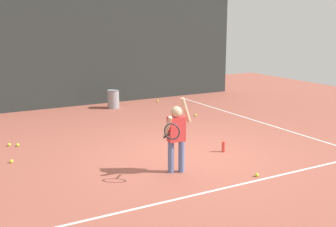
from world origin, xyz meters
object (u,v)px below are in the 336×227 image
at_px(tennis_player, 176,133).
at_px(water_bottle, 223,147).
at_px(tennis_ball_3, 195,115).
at_px(ball_hopper, 113,99).
at_px(tennis_ball_2, 9,145).
at_px(tennis_ball_1, 11,161).
at_px(tennis_ball_4, 158,101).
at_px(tennis_ball_5, 18,145).
at_px(tennis_ball_7, 257,175).
at_px(tennis_ball_0, 183,139).

distance_m(tennis_player, water_bottle, 1.69).
relative_size(water_bottle, tennis_ball_3, 3.33).
xyz_separation_m(ball_hopper, tennis_ball_2, (-3.49, -2.68, -0.26)).
distance_m(tennis_ball_1, tennis_ball_2, 1.19).
height_order(tennis_ball_4, tennis_ball_5, same).
distance_m(tennis_ball_4, tennis_ball_7, 7.12).
xyz_separation_m(tennis_ball_4, tennis_ball_7, (-1.67, -6.93, 0.00)).
bearing_deg(tennis_ball_5, tennis_player, -54.15).
bearing_deg(tennis_player, tennis_ball_1, 146.07).
height_order(tennis_ball_5, tennis_ball_7, same).
height_order(tennis_player, water_bottle, tennis_player).
xyz_separation_m(water_bottle, tennis_ball_5, (-3.66, 2.47, -0.08)).
distance_m(tennis_player, tennis_ball_0, 2.18).
bearing_deg(tennis_ball_2, tennis_ball_3, 5.56).
relative_size(tennis_ball_0, tennis_ball_2, 1.00).
bearing_deg(tennis_ball_0, tennis_ball_4, 69.44).
bearing_deg(water_bottle, tennis_ball_7, -103.06).
bearing_deg(tennis_player, tennis_ball_7, -33.09).
height_order(tennis_ball_0, tennis_ball_4, same).
relative_size(water_bottle, tennis_ball_2, 3.33).
distance_m(tennis_player, tennis_ball_3, 4.62).
height_order(water_bottle, tennis_ball_0, water_bottle).
height_order(tennis_player, tennis_ball_4, tennis_player).
distance_m(ball_hopper, tennis_ball_4, 1.70).
bearing_deg(ball_hopper, tennis_ball_0, -89.59).
bearing_deg(water_bottle, ball_hopper, 93.53).
relative_size(tennis_ball_0, tennis_ball_4, 1.00).
bearing_deg(tennis_player, ball_hopper, 83.33).
xyz_separation_m(tennis_player, tennis_ball_3, (2.75, 3.64, -0.69)).
relative_size(ball_hopper, tennis_ball_3, 8.52).
bearing_deg(tennis_ball_1, ball_hopper, 46.75).
height_order(tennis_ball_1, tennis_ball_7, same).
bearing_deg(tennis_ball_4, tennis_ball_2, -150.54).
bearing_deg(tennis_ball_4, water_bottle, -103.70).
bearing_deg(tennis_ball_0, water_bottle, -75.45).
relative_size(water_bottle, tennis_ball_5, 3.33).
bearing_deg(tennis_ball_7, water_bottle, 76.94).
xyz_separation_m(tennis_ball_3, tennis_ball_4, (0.05, 2.41, 0.00)).
height_order(tennis_ball_3, tennis_ball_4, same).
xyz_separation_m(water_bottle, tennis_ball_2, (-3.82, 2.58, -0.08)).
xyz_separation_m(tennis_ball_2, tennis_ball_7, (3.48, -4.01, 0.00)).
bearing_deg(tennis_ball_2, tennis_player, -53.25).
distance_m(water_bottle, tennis_ball_3, 3.33).
bearing_deg(water_bottle, tennis_ball_4, 76.30).
height_order(tennis_player, tennis_ball_5, tennis_player).
relative_size(ball_hopper, tennis_ball_0, 8.52).
height_order(water_bottle, tennis_ball_3, water_bottle).
xyz_separation_m(tennis_ball_0, tennis_ball_3, (1.58, 1.94, 0.00)).
bearing_deg(tennis_ball_7, tennis_ball_2, 130.93).
xyz_separation_m(ball_hopper, tennis_ball_3, (1.61, -2.19, -0.26)).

